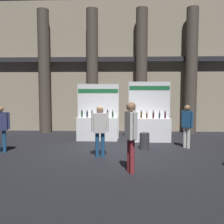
{
  "coord_description": "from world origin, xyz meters",
  "views": [
    {
      "loc": [
        0.26,
        -8.48,
        2.03
      ],
      "look_at": [
        -0.1,
        0.42,
        1.33
      ],
      "focal_mm": 39.51,
      "sensor_mm": 36.0,
      "label": 1
    }
  ],
  "objects": [
    {
      "name": "hall_colonnade",
      "position": [
        -0.0,
        4.35,
        3.3
      ],
      "size": [
        12.67,
        1.07,
        6.76
      ],
      "color": "tan",
      "rests_on": "ground_plane"
    },
    {
      "name": "exhibitor_booth_1",
      "position": [
        1.43,
        1.83,
        0.61
      ],
      "size": [
        1.77,
        0.66,
        2.5
      ],
      "color": "white",
      "rests_on": "ground_plane"
    },
    {
      "name": "visitor_4",
      "position": [
        -3.83,
        -0.39,
        0.94
      ],
      "size": [
        0.56,
        0.36,
        1.58
      ],
      "rotation": [
        0.0,
        0.0,
        0.31
      ],
      "color": "navy",
      "rests_on": "ground_plane"
    },
    {
      "name": "exhibitor_booth_0",
      "position": [
        -0.78,
        1.99,
        0.6
      ],
      "size": [
        1.8,
        0.66,
        2.41
      ],
      "color": "white",
      "rests_on": "ground_plane"
    },
    {
      "name": "visitor_3",
      "position": [
        -0.43,
        -0.87,
        0.97
      ],
      "size": [
        0.54,
        0.29,
        1.62
      ],
      "rotation": [
        0.0,
        0.0,
        3.22
      ],
      "color": "navy",
      "rests_on": "ground_plane"
    },
    {
      "name": "visitor_0",
      "position": [
        0.49,
        -2.34,
        1.06
      ],
      "size": [
        0.32,
        0.48,
        1.8
      ],
      "rotation": [
        0.0,
        0.0,
        1.96
      ],
      "color": "maroon",
      "rests_on": "ground_plane"
    },
    {
      "name": "ground_plane",
      "position": [
        0.0,
        0.0,
        0.0
      ],
      "size": [
        25.33,
        25.33,
        0.0
      ],
      "primitive_type": "plane",
      "color": "black"
    },
    {
      "name": "visitor_2",
      "position": [
        2.64,
        0.55,
        0.91
      ],
      "size": [
        0.37,
        0.37,
        1.58
      ],
      "rotation": [
        0.0,
        0.0,
        5.5
      ],
      "color": "silver",
      "rests_on": "ground_plane"
    },
    {
      "name": "trash_bin",
      "position": [
        1.07,
        0.31,
        0.29
      ],
      "size": [
        0.35,
        0.35,
        0.58
      ],
      "color": "#38383D",
      "rests_on": "ground_plane"
    }
  ]
}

